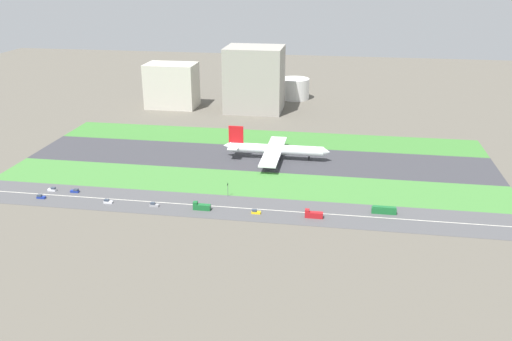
% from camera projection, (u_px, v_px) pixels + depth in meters
% --- Properties ---
extents(ground_plane, '(800.00, 800.00, 0.00)m').
position_uv_depth(ground_plane, '(258.00, 158.00, 334.12)').
color(ground_plane, '#5B564C').
extents(runway, '(280.00, 46.00, 0.10)m').
position_uv_depth(runway, '(258.00, 158.00, 334.10)').
color(runway, '#38383D').
rests_on(runway, ground_plane).
extents(grass_median_north, '(280.00, 36.00, 0.10)m').
position_uv_depth(grass_median_north, '(268.00, 138.00, 371.90)').
color(grass_median_north, '#3D7A33').
rests_on(grass_median_north, ground_plane).
extents(grass_median_south, '(280.00, 36.00, 0.10)m').
position_uv_depth(grass_median_south, '(246.00, 183.00, 296.31)').
color(grass_median_south, '#427F38').
rests_on(grass_median_south, ground_plane).
extents(highway, '(280.00, 28.00, 0.10)m').
position_uv_depth(highway, '(235.00, 208.00, 266.81)').
color(highway, '#4C4C4F').
rests_on(highway, ground_plane).
extents(highway_centerline, '(266.00, 0.50, 0.01)m').
position_uv_depth(highway_centerline, '(235.00, 208.00, 266.79)').
color(highway_centerline, silver).
rests_on(highway_centerline, highway).
extents(airliner, '(65.00, 56.00, 19.70)m').
position_uv_depth(airliner, '(274.00, 149.00, 330.46)').
color(airliner, white).
rests_on(airliner, runway).
extents(car_1, '(4.40, 1.80, 2.00)m').
position_uv_depth(car_1, '(75.00, 191.00, 284.09)').
color(car_1, navy).
rests_on(car_1, highway).
extents(car_4, '(4.40, 1.80, 2.00)m').
position_uv_depth(car_4, '(52.00, 189.00, 286.01)').
color(car_4, silver).
rests_on(car_4, highway).
extents(car_0, '(4.40, 1.80, 2.00)m').
position_uv_depth(car_0, '(256.00, 212.00, 260.20)').
color(car_0, yellow).
rests_on(car_0, highway).
extents(bus_0, '(11.60, 2.50, 3.50)m').
position_uv_depth(bus_0, '(384.00, 210.00, 259.97)').
color(bus_0, '#19662D').
rests_on(bus_0, highway).
extents(car_3, '(4.40, 1.80, 2.00)m').
position_uv_depth(car_3, '(154.00, 205.00, 267.85)').
color(car_3, '#99999E').
rests_on(car_3, highway).
extents(car_5, '(4.40, 1.80, 2.00)m').
position_uv_depth(car_5, '(108.00, 202.00, 271.48)').
color(car_5, silver).
rests_on(car_5, highway).
extents(truck_1, '(8.40, 2.50, 4.00)m').
position_uv_depth(truck_1, '(201.00, 207.00, 263.96)').
color(truck_1, '#19662D').
rests_on(truck_1, highway).
extents(truck_0, '(8.40, 2.50, 4.00)m').
position_uv_depth(truck_0, '(313.00, 215.00, 255.79)').
color(truck_0, '#B2191E').
rests_on(truck_0, highway).
extents(car_2, '(4.40, 1.80, 2.00)m').
position_uv_depth(car_2, '(41.00, 197.00, 276.92)').
color(car_2, navy).
rests_on(car_2, highway).
extents(traffic_light, '(0.36, 0.50, 7.20)m').
position_uv_depth(traffic_light, '(228.00, 189.00, 278.22)').
color(traffic_light, '#4C4C51').
rests_on(traffic_light, highway).
extents(terminal_building, '(40.40, 26.40, 35.66)m').
position_uv_depth(terminal_building, '(172.00, 86.00, 446.48)').
color(terminal_building, beige).
rests_on(terminal_building, ground_plane).
extents(hangar_building, '(44.70, 37.02, 50.67)m').
position_uv_depth(hangar_building, '(254.00, 79.00, 433.43)').
color(hangar_building, '#9E998E').
rests_on(hangar_building, ground_plane).
extents(fuel_tank_west, '(25.06, 25.06, 17.80)m').
position_uv_depth(fuel_tank_west, '(295.00, 89.00, 476.53)').
color(fuel_tank_west, silver).
rests_on(fuel_tank_west, ground_plane).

